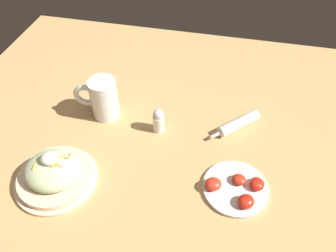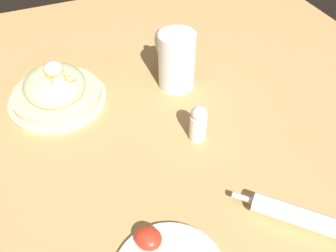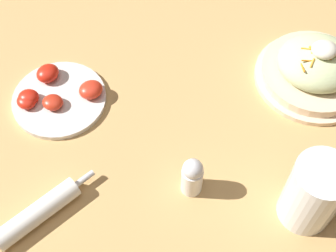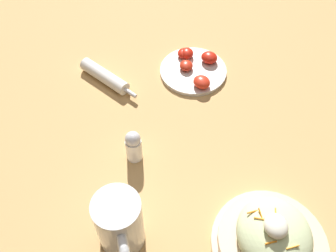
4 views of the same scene
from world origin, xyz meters
name	(u,v)px [view 4 (image 4 of 4)]	position (x,y,z in m)	size (l,w,h in m)	color
ground_plane	(192,149)	(0.00, 0.00, 0.00)	(1.43, 1.43, 0.00)	tan
salad_plate	(272,238)	(-0.23, -0.11, 0.03)	(0.22, 0.22, 0.10)	beige
beer_mug	(120,226)	(-0.19, 0.16, 0.06)	(0.14, 0.08, 0.13)	white
napkin_roll	(105,76)	(0.23, 0.19, 0.02)	(0.14, 0.14, 0.03)	white
tomato_plate	(194,68)	(0.24, -0.04, 0.01)	(0.17, 0.17, 0.04)	silver
salt_shaker	(134,146)	(-0.01, 0.13, 0.04)	(0.03, 0.03, 0.08)	white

